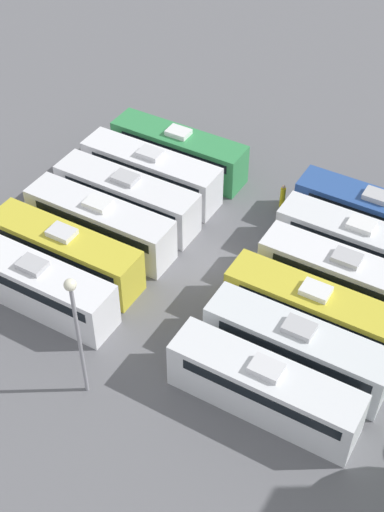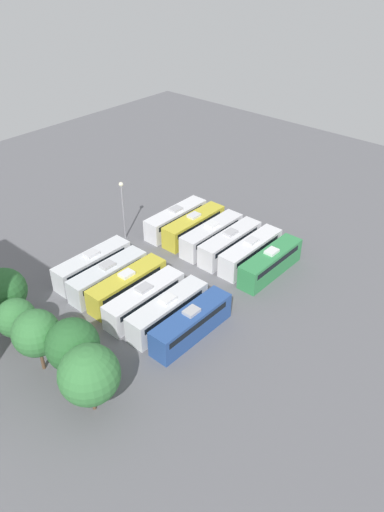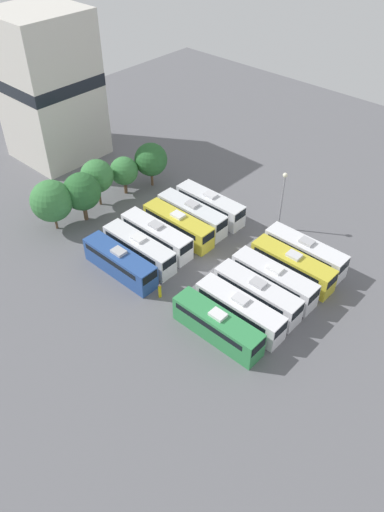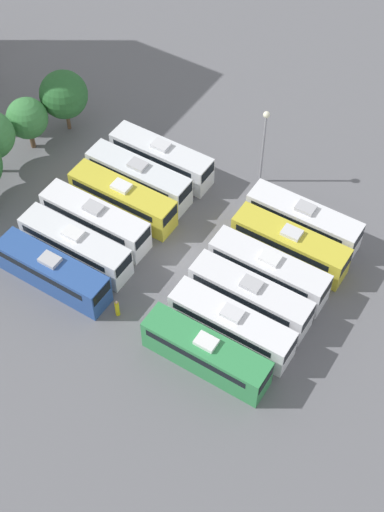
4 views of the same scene
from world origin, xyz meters
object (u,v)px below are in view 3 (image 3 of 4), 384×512
bus_1 (239,310)px  tree_2 (97,176)px  depot_building (49,87)px  tree_3 (124,171)px  bus_6 (120,262)px  worker_person (160,291)px  bus_0 (217,325)px  bus_4 (292,265)px  bus_3 (274,279)px  light_pole (283,192)px  bus_8 (156,235)px  bus_10 (192,214)px  bus_2 (257,293)px  bus_7 (139,248)px  bus_11 (210,205)px  tree_1 (82,192)px  bus_5 (305,252)px  bus_9 (178,225)px  tree_0 (51,201)px  tree_4 (151,160)px

bus_1 → tree_2: (4.21, 27.48, 2.82)m
depot_building → tree_3: bearing=-92.7°
bus_6 → worker_person: size_ratio=5.58×
bus_0 → bus_4: same height
bus_3 → light_pole: (9.96, 6.14, 3.88)m
bus_8 → bus_10: size_ratio=1.00×
bus_2 → bus_7: size_ratio=1.00×
bus_4 → bus_11: bearing=78.7°
bus_6 → tree_1: size_ratio=1.49×
bus_5 → tree_2: (-8.28, 27.35, 2.82)m
bus_8 → bus_11: bearing=-3.2°
bus_6 → bus_9: (9.60, -0.04, 0.00)m
bus_3 → bus_6: (-9.45, 14.68, 0.00)m
bus_8 → bus_3: bearing=-78.3°
tree_3 → depot_building: size_ratio=0.26×
bus_1 → light_pole: 17.71m
bus_1 → worker_person: bus_1 is taller
light_pole → tree_1: (-15.45, 19.92, -1.23)m
bus_9 → bus_7: bearing=178.2°
depot_building → tree_0: bearing=-127.6°
bus_9 → tree_1: tree_1 is taller
worker_person → bus_2: bearing=-54.1°
tree_3 → bus_4: bearing=-88.0°
tree_4 → bus_2: bearing=-110.0°
bus_1 → bus_8: (3.01, 15.25, 0.00)m
bus_3 → tree_1: size_ratio=1.49×
bus_0 → bus_11: same height
bus_1 → tree_1: (0.66, 26.16, 2.65)m
bus_7 → depot_building: 31.40m
bus_1 → bus_4: size_ratio=1.00×
bus_0 → bus_5: (15.65, -0.20, 0.00)m
bus_11 → worker_person: 16.63m
tree_3 → bus_2: bearing=-101.3°
tree_1 → light_pole: bearing=-52.2°
bus_3 → depot_building: depot_building is taller
bus_5 → bus_7: same height
worker_person → tree_3: (11.52, 18.45, 2.70)m
tree_1 → tree_4: tree_1 is taller
bus_5 → tree_3: bearing=98.4°
bus_4 → tree_0: tree_0 is taller
bus_7 → tree_3: size_ratio=1.82×
tree_1 → bus_4: bearing=-71.5°
tree_3 → bus_8: bearing=-114.9°
bus_7 → tree_4: tree_4 is taller
bus_10 → tree_3: (-0.72, 12.02, 1.89)m
bus_10 → tree_0: bearing=135.1°
bus_2 → bus_8: bearing=90.4°
light_pole → tree_1: 25.24m
bus_8 → bus_4: bearing=-67.3°
bus_3 → bus_5: 6.33m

